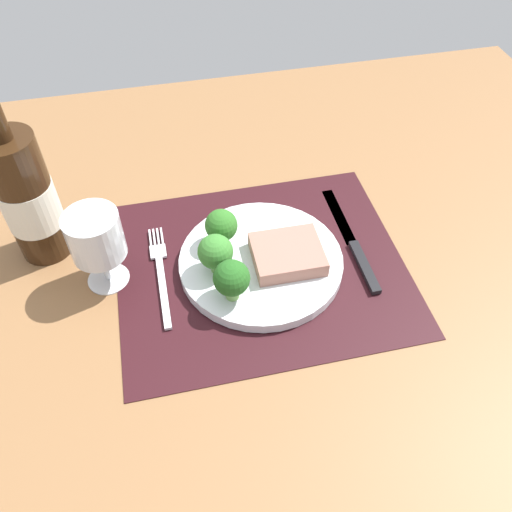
{
  "coord_description": "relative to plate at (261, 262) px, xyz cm",
  "views": [
    {
      "loc": [
        -11.84,
        -49.82,
        59.17
      ],
      "look_at": [
        -0.62,
        0.55,
        1.9
      ],
      "focal_mm": 37.03,
      "sensor_mm": 36.0,
      "label": 1
    }
  ],
  "objects": [
    {
      "name": "ground_plane",
      "position": [
        0.0,
        0.0,
        -2.6
      ],
      "size": [
        140.0,
        110.0,
        3.0
      ],
      "primitive_type": "cube",
      "color": "brown"
    },
    {
      "name": "placemat",
      "position": [
        0.0,
        0.0,
        -0.95
      ],
      "size": [
        41.99,
        35.61,
        0.3
      ],
      "primitive_type": "cube",
      "color": "black",
      "rests_on": "ground_plane"
    },
    {
      "name": "plate",
      "position": [
        0.0,
        0.0,
        0.0
      ],
      "size": [
        23.98,
        23.98,
        1.6
      ],
      "primitive_type": "cylinder",
      "color": "silver",
      "rests_on": "placemat"
    },
    {
      "name": "steak",
      "position": [
        3.63,
        -1.12,
        1.98
      ],
      "size": [
        10.03,
        8.71,
        2.36
      ],
      "primitive_type": "cube",
      "rotation": [
        0.0,
        0.0,
        -0.01
      ],
      "color": "#9E6B5B",
      "rests_on": "plate"
    },
    {
      "name": "broccoli_near_steak",
      "position": [
        -5.37,
        -6.0,
        4.57
      ],
      "size": [
        4.99,
        4.99,
        6.4
      ],
      "color": "#6B994C",
      "rests_on": "plate"
    },
    {
      "name": "broccoli_center",
      "position": [
        -4.94,
        4.3,
        4.32
      ],
      "size": [
        4.79,
        4.79,
        6.0
      ],
      "color": "#5B8942",
      "rests_on": "plate"
    },
    {
      "name": "broccoli_back_left",
      "position": [
        -6.65,
        -0.78,
        4.47
      ],
      "size": [
        4.97,
        4.97,
        6.26
      ],
      "color": "#5B8942",
      "rests_on": "plate"
    },
    {
      "name": "fork",
      "position": [
        -14.59,
        1.42,
        -0.55
      ],
      "size": [
        2.4,
        19.2,
        0.5
      ],
      "rotation": [
        0.0,
        0.0,
        -0.03
      ],
      "color": "silver",
      "rests_on": "placemat"
    },
    {
      "name": "knife",
      "position": [
        14.7,
        0.53,
        -0.5
      ],
      "size": [
        1.8,
        23.0,
        0.8
      ],
      "rotation": [
        0.0,
        0.0,
        -0.03
      ],
      "color": "black",
      "rests_on": "placemat"
    },
    {
      "name": "wine_bottle",
      "position": [
        -30.87,
        10.82,
        9.34
      ],
      "size": [
        7.76,
        7.76,
        30.15
      ],
      "color": "#331E0F",
      "rests_on": "ground_plane"
    },
    {
      "name": "wine_glass",
      "position": [
        -22.1,
        2.45,
        7.21
      ],
      "size": [
        7.47,
        7.47,
        12.42
      ],
      "color": "silver",
      "rests_on": "ground_plane"
    }
  ]
}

